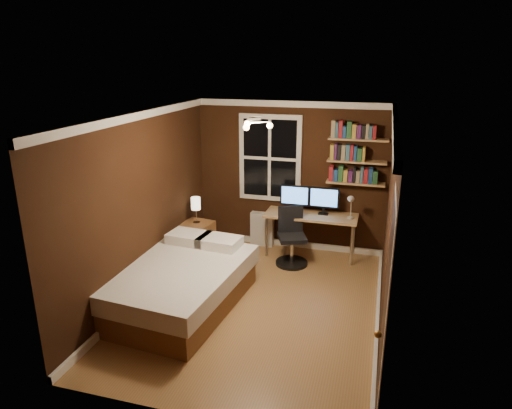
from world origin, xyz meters
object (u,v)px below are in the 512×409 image
(bed, at_px, (178,284))
(monitor_left, at_px, (295,199))
(bedside_lamp, at_px, (196,210))
(desk, at_px, (311,218))
(monitor_right, at_px, (324,201))
(desk_lamp, at_px, (351,207))
(radiator, at_px, (262,229))
(office_chair, at_px, (291,243))
(nightstand, at_px, (197,239))

(bed, relative_size, monitor_left, 4.61)
(bedside_lamp, height_order, desk, bedside_lamp)
(bed, xyz_separation_m, bedside_lamp, (-0.38, 1.54, 0.49))
(desk, bearing_deg, monitor_right, 21.66)
(monitor_right, bearing_deg, monitor_left, 180.00)
(monitor_right, relative_size, desk_lamp, 1.10)
(monitor_right, xyz_separation_m, desk_lamp, (0.44, -0.17, -0.01))
(bed, distance_m, radiator, 2.34)
(desk, bearing_deg, bedside_lamp, -163.11)
(monitor_right, relative_size, office_chair, 0.52)
(monitor_left, bearing_deg, bedside_lamp, -157.56)
(bedside_lamp, relative_size, radiator, 0.73)
(bedside_lamp, bearing_deg, monitor_right, 17.36)
(bedside_lamp, distance_m, radiator, 1.28)
(nightstand, relative_size, monitor_left, 1.20)
(desk, distance_m, monitor_right, 0.35)
(bedside_lamp, xyz_separation_m, radiator, (0.91, 0.74, -0.50))
(radiator, height_order, monitor_left, monitor_left)
(office_chair, bearing_deg, nightstand, 163.24)
(bed, height_order, nightstand, bed)
(bed, bearing_deg, bedside_lamp, 109.18)
(nightstand, bearing_deg, monitor_right, 26.63)
(desk_lamp, bearing_deg, office_chair, -159.97)
(bedside_lamp, relative_size, office_chair, 0.47)
(nightstand, bearing_deg, office_chair, 14.23)
(monitor_right, distance_m, office_chair, 0.88)
(monitor_right, bearing_deg, bed, -126.59)
(radiator, distance_m, monitor_left, 0.88)
(desk_lamp, bearing_deg, desk, 171.50)
(bedside_lamp, xyz_separation_m, monitor_left, (1.50, 0.62, 0.14))
(desk, height_order, office_chair, office_chair)
(desk, distance_m, desk_lamp, 0.70)
(radiator, bearing_deg, monitor_right, -6.26)
(bedside_lamp, distance_m, monitor_right, 2.08)
(desk, xyz_separation_m, monitor_left, (-0.29, 0.08, 0.29))
(bed, distance_m, bedside_lamp, 1.66)
(bed, xyz_separation_m, monitor_right, (1.60, 2.16, 0.64))
(bedside_lamp, distance_m, desk_lamp, 2.47)
(bed, distance_m, desk, 2.54)
(monitor_right, height_order, desk_lamp, monitor_right)
(desk_lamp, xyz_separation_m, office_chair, (-0.86, -0.31, -0.59))
(nightstand, bearing_deg, desk_lamp, 19.80)
(nightstand, xyz_separation_m, desk, (1.79, 0.54, 0.36))
(nightstand, xyz_separation_m, monitor_right, (1.98, 0.62, 0.65))
(bed, xyz_separation_m, desk, (1.41, 2.08, 0.35))
(monitor_right, distance_m, desk_lamp, 0.47)
(bed, bearing_deg, office_chair, 60.23)
(radiator, bearing_deg, nightstand, -141.17)
(radiator, xyz_separation_m, desk_lamp, (1.51, -0.29, 0.63))
(bedside_lamp, bearing_deg, radiator, 38.83)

